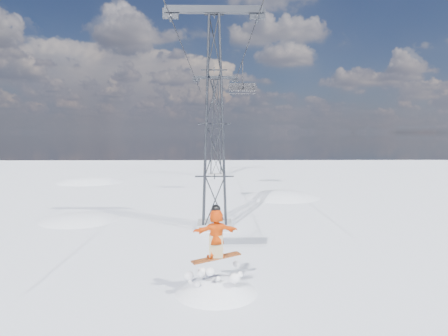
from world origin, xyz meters
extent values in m
plane|color=white|center=(0.00, 0.00, 0.00)|extent=(120.00, 120.00, 0.00)
sphere|color=white|center=(6.00, 18.00, -9.50)|extent=(20.00, 20.00, 20.00)
sphere|color=white|center=(-12.00, 28.00, -10.40)|extent=(22.00, 22.00, 22.00)
cube|color=#999999|center=(0.80, 8.00, 0.15)|extent=(1.80, 1.80, 0.30)
cube|color=#2A2D31|center=(0.80, 8.00, 11.25)|extent=(5.00, 0.35, 0.35)
cube|color=#2A2D31|center=(-1.40, 8.00, 11.05)|extent=(0.80, 0.25, 0.50)
cube|color=#2A2D31|center=(3.00, 8.00, 11.05)|extent=(0.80, 0.25, 0.50)
cube|color=#999999|center=(0.80, 33.00, 0.15)|extent=(1.80, 1.80, 0.30)
cube|color=#2A2D31|center=(0.80, 33.00, 11.25)|extent=(5.00, 0.35, 0.35)
cube|color=#2A2D31|center=(-1.40, 33.00, 11.05)|extent=(0.80, 0.25, 0.50)
cube|color=#2A2D31|center=(3.00, 33.00, 11.05)|extent=(0.80, 0.25, 0.50)
cylinder|color=black|center=(-1.40, 19.50, 10.85)|extent=(0.06, 51.00, 0.06)
cylinder|color=black|center=(3.00, 19.50, 10.85)|extent=(0.06, 51.00, 0.06)
cube|color=#D75E1C|center=(0.91, -0.88, 1.21)|extent=(1.55, 0.88, 0.16)
imported|color=#F4510A|center=(0.91, -0.88, 1.99)|extent=(1.46, 0.70, 1.51)
cube|color=#9E8B61|center=(0.91, -0.88, 1.58)|extent=(0.48, 0.40, 0.69)
sphere|color=black|center=(0.91, -0.88, 2.72)|extent=(0.28, 0.28, 0.28)
cylinder|color=#232326|center=(3.00, 19.70, 9.63)|extent=(0.09, 0.09, 2.43)
cube|color=#232326|center=(3.00, 19.70, 8.42)|extent=(2.21, 0.50, 0.09)
cube|color=#232326|center=(3.00, 19.94, 8.75)|extent=(2.21, 0.07, 0.61)
cylinder|color=#232326|center=(3.00, 19.42, 8.14)|extent=(2.21, 0.07, 0.07)
cylinder|color=#232326|center=(3.00, 19.37, 8.80)|extent=(2.21, 0.06, 0.06)
camera|label=1|loc=(0.93, -12.83, 5.05)|focal=32.00mm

